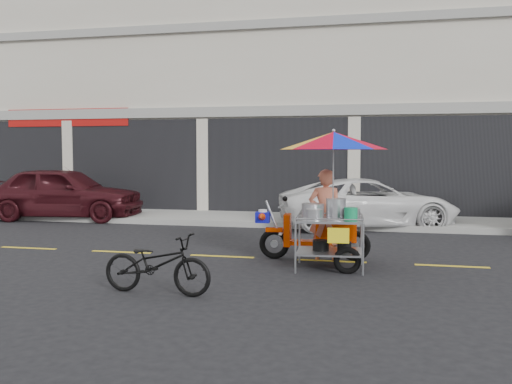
% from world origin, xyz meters
% --- Properties ---
extents(ground, '(90.00, 90.00, 0.00)m').
position_xyz_m(ground, '(0.00, 0.00, 0.00)').
color(ground, black).
extents(sidewalk, '(45.00, 3.00, 0.15)m').
position_xyz_m(sidewalk, '(0.00, 5.50, 0.07)').
color(sidewalk, gray).
rests_on(sidewalk, ground).
extents(shophouse_block, '(36.00, 8.11, 10.40)m').
position_xyz_m(shophouse_block, '(2.82, 10.59, 4.24)').
color(shophouse_block, beige).
rests_on(shophouse_block, ground).
extents(centerline, '(42.00, 0.10, 0.01)m').
position_xyz_m(centerline, '(0.00, 0.00, 0.00)').
color(centerline, gold).
rests_on(centerline, ground).
extents(maroon_sedan, '(4.59, 2.25, 1.51)m').
position_xyz_m(maroon_sedan, '(-8.01, 4.53, 0.75)').
color(maroon_sedan, '#370E14').
rests_on(maroon_sedan, ground).
extents(white_pickup, '(4.88, 3.31, 1.24)m').
position_xyz_m(white_pickup, '(0.47, 4.70, 0.62)').
color(white_pickup, white).
rests_on(white_pickup, ground).
extents(near_bicycle, '(1.59, 0.65, 0.82)m').
position_xyz_m(near_bicycle, '(-2.07, -2.84, 0.41)').
color(near_bicycle, black).
rests_on(near_bicycle, ground).
extents(food_vendor_rig, '(2.37, 1.88, 2.29)m').
position_xyz_m(food_vendor_rig, '(-0.03, -0.36, 1.43)').
color(food_vendor_rig, black).
rests_on(food_vendor_rig, ground).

